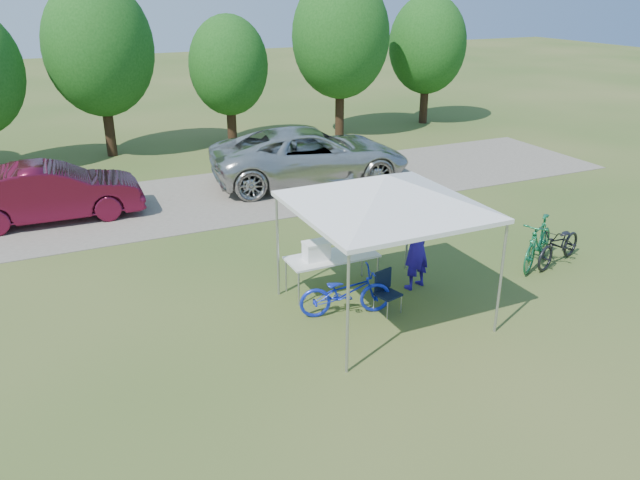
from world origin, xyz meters
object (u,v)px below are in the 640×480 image
(cooler, at_px, (316,250))
(cyclist, at_px, (416,246))
(bike_dark, at_px, (560,245))
(bike_green, at_px, (538,242))
(folding_table, at_px, (332,258))
(bike_blue, at_px, (345,292))
(minivan, at_px, (311,156))
(sedan, at_px, (52,192))
(folding_chair, at_px, (386,288))

(cooler, bearing_deg, cyclist, -17.04)
(cooler, height_order, bike_dark, cooler)
(bike_green, bearing_deg, folding_table, -130.79)
(bike_blue, bearing_deg, bike_green, -74.12)
(minivan, bearing_deg, bike_dark, -154.44)
(folding_table, height_order, minivan, minivan)
(cooler, relative_size, bike_blue, 0.29)
(cyclist, relative_size, bike_green, 0.99)
(minivan, height_order, sedan, minivan)
(folding_chair, bearing_deg, minivan, 61.16)
(folding_chair, bearing_deg, bike_green, -9.26)
(folding_chair, bearing_deg, cooler, 112.18)
(folding_chair, distance_m, sedan, 9.64)
(minivan, bearing_deg, bike_green, -157.59)
(folding_chair, relative_size, cooler, 1.59)
(bike_green, bearing_deg, bike_blue, -118.52)
(folding_chair, bearing_deg, sedan, 109.73)
(folding_table, distance_m, cooler, 0.42)
(bike_blue, xyz_separation_m, sedan, (-4.66, 7.77, 0.31))
(folding_table, height_order, bike_dark, bike_dark)
(folding_table, distance_m, bike_dark, 5.24)
(bike_green, xyz_separation_m, minivan, (-2.01, 7.78, 0.32))
(bike_green, bearing_deg, sedan, -159.28)
(folding_chair, height_order, bike_dark, bike_dark)
(folding_table, relative_size, folding_chair, 2.28)
(folding_table, xyz_separation_m, bike_dark, (5.15, -0.97, -0.26))
(cyclist, bearing_deg, folding_table, -37.70)
(bike_green, xyz_separation_m, sedan, (-9.51, 7.59, 0.21))
(bike_blue, distance_m, bike_dark, 5.36)
(bike_blue, bearing_deg, sedan, 44.66)
(cyclist, xyz_separation_m, bike_green, (3.04, -0.23, -0.36))
(bike_green, bearing_deg, cyclist, -125.00)
(folding_table, distance_m, cyclist, 1.72)
(bike_dark, xyz_separation_m, minivan, (-2.51, 7.92, 0.41))
(cooler, bearing_deg, bike_blue, -82.18)
(folding_table, relative_size, bike_green, 1.00)
(folding_table, height_order, folding_chair, folding_chair)
(folding_chair, distance_m, cooler, 1.57)
(folding_table, distance_m, bike_blue, 1.06)
(folding_chair, distance_m, cyclist, 1.29)
(bike_blue, height_order, bike_green, bike_green)
(folding_chair, xyz_separation_m, bike_dark, (4.60, 0.24, -0.01))
(cyclist, bearing_deg, bike_dark, 156.83)
(cyclist, bearing_deg, sedan, -65.92)
(cooler, relative_size, bike_dark, 0.29)
(bike_blue, relative_size, bike_green, 0.95)
(bike_blue, distance_m, minivan, 8.46)
(bike_blue, bearing_deg, minivan, -5.92)
(bike_blue, height_order, bike_dark, same)
(folding_table, xyz_separation_m, folding_chair, (0.55, -1.20, -0.24))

